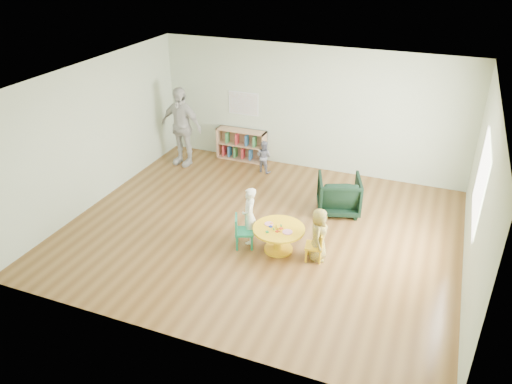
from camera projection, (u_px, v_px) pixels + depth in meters
room at (263, 134)px, 8.35m from camera, size 7.10×7.00×2.80m
activity_table at (279, 235)px, 8.51m from camera, size 0.89×0.89×0.49m
kid_chair_left at (242, 231)px, 8.61m from camera, size 0.42×0.42×0.60m
kid_chair_right at (317, 245)px, 8.26m from camera, size 0.33×0.33×0.54m
bookshelf at (241, 145)px, 11.94m from camera, size 1.20×0.30×0.75m
alphabet_poster at (243, 104)px, 11.58m from camera, size 0.74×0.01×0.54m
armchair at (339, 194)px, 9.67m from camera, size 1.01×1.02×0.75m
child_left at (249, 216)px, 8.66m from camera, size 0.38×0.45×1.05m
child_right at (319, 235)px, 8.22m from camera, size 0.36×0.50×0.94m
toddler at (264, 156)px, 11.29m from camera, size 0.42×0.36×0.75m
adult_caretaker at (181, 126)px, 11.45m from camera, size 1.13×0.59×1.85m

